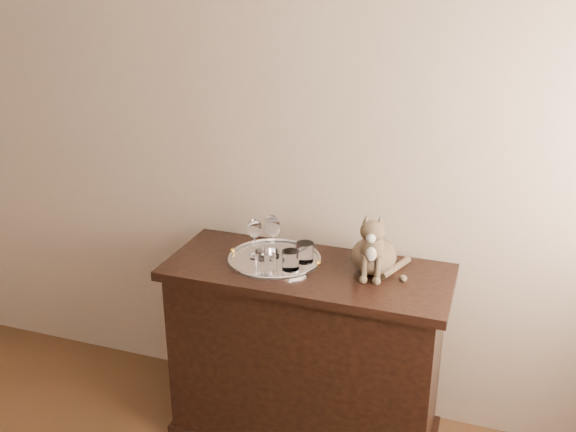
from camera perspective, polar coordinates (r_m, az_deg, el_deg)
name	(u,v)px	position (r m, az deg, el deg)	size (l,w,h in m)	color
wall_back	(205,124)	(3.01, -7.42, 8.13)	(4.00, 0.10, 2.70)	tan
sideboard	(306,354)	(2.90, 1.63, -12.20)	(1.20, 0.50, 0.85)	black
tray	(274,260)	(2.76, -1.21, -3.91)	(0.40, 0.40, 0.01)	silver
wine_glass_b	(271,233)	(2.79, -1.49, -1.53)	(0.07, 0.07, 0.17)	white
wine_glass_c	(255,238)	(2.74, -2.98, -2.00)	(0.07, 0.07, 0.17)	silver
wine_glass_d	(273,237)	(2.74, -1.36, -1.91)	(0.07, 0.07, 0.18)	silver
tumbler_a	(290,260)	(2.65, 0.22, -3.94)	(0.07, 0.07, 0.08)	silver
tumbler_b	(266,262)	(2.62, -2.00, -4.07)	(0.08, 0.08, 0.09)	white
tumbler_c	(305,252)	(2.71, 1.51, -3.24)	(0.08, 0.08, 0.08)	white
cat	(375,239)	(2.63, 7.72, -2.07)	(0.28, 0.27, 0.29)	brown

